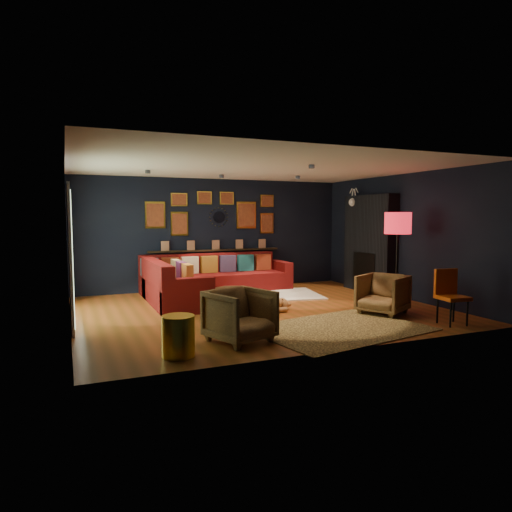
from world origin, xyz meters
name	(u,v)px	position (x,y,z in m)	size (l,w,h in m)	color
floor	(260,310)	(0.00, 0.00, 0.00)	(6.50, 6.50, 0.00)	brown
room_walls	(260,223)	(0.00, 0.00, 1.59)	(6.50, 6.50, 6.50)	black
sectional	(201,281)	(-0.61, 1.81, 0.32)	(3.41, 2.69, 0.86)	#660F08
ledge	(216,250)	(0.00, 2.68, 0.92)	(3.20, 0.12, 0.04)	black
gallery_wall	(214,213)	(-0.01, 2.72, 1.81)	(3.15, 0.04, 1.02)	gold
sunburst_mirror	(219,217)	(0.10, 2.72, 1.70)	(0.47, 0.16, 0.47)	silver
fireplace	(369,247)	(3.09, 0.90, 1.02)	(0.31, 1.60, 2.20)	black
deer_head	(359,202)	(3.14, 1.40, 2.05)	(0.50, 0.28, 0.45)	white
sliding_door	(70,253)	(-3.22, 0.60, 1.10)	(0.06, 2.80, 2.20)	white
ceiling_spots	(244,173)	(0.00, 0.80, 2.56)	(3.30, 2.50, 0.06)	black
shag_rug	(272,295)	(0.83, 1.30, 0.01)	(2.04, 1.48, 0.03)	white
leopard_rug	(339,329)	(0.54, -1.80, 0.01)	(2.56, 1.83, 0.01)	tan
coffee_table	(232,293)	(-0.56, -0.01, 0.35)	(0.86, 0.67, 0.41)	brown
pouf	(181,292)	(-1.17, 1.30, 0.20)	(0.51, 0.51, 0.34)	maroon
armchair_left	(240,313)	(-1.11, -1.87, 0.40)	(0.77, 0.72, 0.80)	#B57F42
armchair_right	(383,292)	(1.86, -1.16, 0.39)	(0.75, 0.70, 0.77)	#B57F42
gold_stool	(178,336)	(-2.04, -2.19, 0.25)	(0.41, 0.41, 0.51)	gold
orange_chair	(450,292)	(2.37, -2.18, 0.52)	(0.46, 0.46, 0.88)	black
floor_lamp	(398,227)	(2.50, -0.74, 1.52)	(0.49, 0.49, 1.80)	black
dog	(259,301)	(-0.13, -0.27, 0.22)	(1.29, 0.63, 0.41)	#B17349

